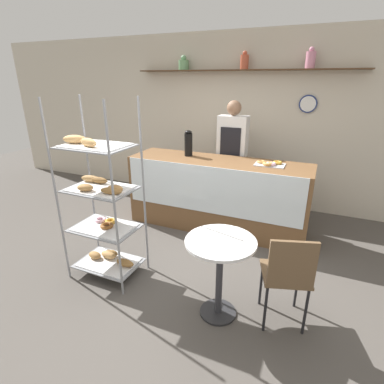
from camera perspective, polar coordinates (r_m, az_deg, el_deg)
The scene contains 9 objects.
ground_plane at distance 3.34m, azimuth -3.41°, elevation -16.25°, with size 14.00×14.00×0.00m, color #4C4742.
back_wall at distance 5.06m, azimuth 9.47°, elevation 13.20°, with size 10.00×0.30×2.70m.
display_counter at distance 4.20m, azimuth 4.81°, elevation -0.43°, with size 2.46×0.68×0.98m.
pastry_rack at distance 3.18m, azimuth -16.79°, elevation -2.66°, with size 0.71×0.50×1.86m.
person_worker at distance 4.52m, azimuth 7.60°, elevation 7.02°, with size 0.42×0.23×1.73m.
cafe_table at distance 2.62m, azimuth 5.34°, elevation -12.91°, with size 0.60×0.60×0.76m.
cafe_chair at distance 2.62m, azimuth 17.79°, elevation -14.36°, with size 0.48×0.48×0.88m.
coffee_carafe at distance 4.25m, azimuth -0.68°, elevation 9.24°, with size 0.11×0.11×0.36m.
donut_tray_counter at distance 3.92m, azimuth 14.60°, elevation 5.23°, with size 0.37×0.24×0.05m.
Camera 1 is at (1.24, -2.36, 2.01)m, focal length 28.00 mm.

